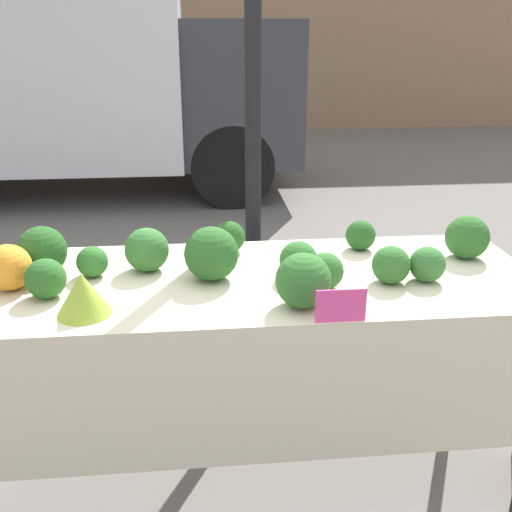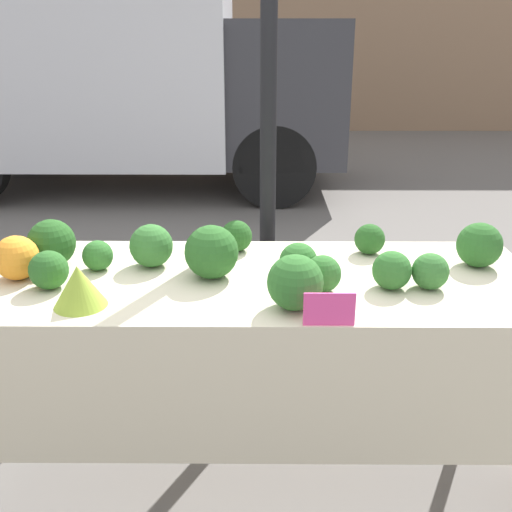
{
  "view_description": "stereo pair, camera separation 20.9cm",
  "coord_description": "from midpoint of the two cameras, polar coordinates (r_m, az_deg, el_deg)",
  "views": [
    {
      "loc": [
        -0.2,
        -1.94,
        1.69
      ],
      "look_at": [
        0.0,
        0.0,
        0.94
      ],
      "focal_mm": 42.0,
      "sensor_mm": 36.0,
      "label": 1
    },
    {
      "loc": [
        0.01,
        -1.95,
        1.69
      ],
      "look_at": [
        0.0,
        0.0,
        0.94
      ],
      "focal_mm": 42.0,
      "sensor_mm": 36.0,
      "label": 2
    }
  ],
  "objects": [
    {
      "name": "broccoli_head_7",
      "position": [
        2.09,
        -22.15,
        -2.07
      ],
      "size": [
        0.13,
        0.13,
        0.13
      ],
      "color": "#285B23",
      "rests_on": "market_table"
    },
    {
      "name": "parked_truck",
      "position": [
        6.72,
        -18.96,
        16.2
      ],
      "size": [
        4.48,
        1.92,
        2.29
      ],
      "color": "silver",
      "rests_on": "ground_plane"
    },
    {
      "name": "romanesco_head",
      "position": [
        1.93,
        -19.2,
        -3.5
      ],
      "size": [
        0.17,
        0.17,
        0.14
      ],
      "color": "#93B238",
      "rests_on": "market_table"
    },
    {
      "name": "broccoli_head_0",
      "position": [
        2.08,
        1.21,
        -0.44
      ],
      "size": [
        0.13,
        0.13,
        0.13
      ],
      "color": "#2D6628",
      "rests_on": "market_table"
    },
    {
      "name": "orange_cauliflower",
      "position": [
        2.2,
        -25.08,
        -1.05
      ],
      "size": [
        0.16,
        0.16,
        0.16
      ],
      "color": "orange",
      "rests_on": "market_table"
    },
    {
      "name": "broccoli_head_11",
      "position": [
        2.08,
        9.96,
        -0.89
      ],
      "size": [
        0.13,
        0.13,
        0.13
      ],
      "color": "#2D6628",
      "rests_on": "market_table"
    },
    {
      "name": "broccoli_head_6",
      "position": [
        2.01,
        3.67,
        -1.48
      ],
      "size": [
        0.12,
        0.12,
        0.12
      ],
      "color": "#2D6628",
      "rests_on": "market_table"
    },
    {
      "name": "broccoli_head_2",
      "position": [
        2.21,
        -17.98,
        -0.57
      ],
      "size": [
        0.11,
        0.11,
        0.11
      ],
      "color": "#2D6628",
      "rests_on": "market_table"
    },
    {
      "name": "broccoli_head_3",
      "position": [
        2.34,
        -5.12,
        1.79
      ],
      "size": [
        0.12,
        0.12,
        0.12
      ],
      "color": "#23511E",
      "rests_on": "market_table"
    },
    {
      "name": "broccoli_head_5",
      "position": [
        2.08,
        -7.15,
        0.16
      ],
      "size": [
        0.19,
        0.19,
        0.19
      ],
      "color": "#285B23",
      "rests_on": "market_table"
    },
    {
      "name": "broccoli_head_12",
      "position": [
        2.38,
        7.47,
        1.93
      ],
      "size": [
        0.12,
        0.12,
        0.12
      ],
      "color": "#23511E",
      "rests_on": "market_table"
    },
    {
      "name": "broccoli_head_10",
      "position": [
        2.2,
        -13.05,
        0.54
      ],
      "size": [
        0.16,
        0.16,
        0.16
      ],
      "color": "#336B2D",
      "rests_on": "market_table"
    },
    {
      "name": "broccoli_head_1",
      "position": [
        2.37,
        17.14,
        1.68
      ],
      "size": [
        0.16,
        0.16,
        0.16
      ],
      "color": "#285B23",
      "rests_on": "market_table"
    },
    {
      "name": "market_table",
      "position": [
        2.11,
        -2.67,
        -5.6
      ],
      "size": [
        2.0,
        0.75,
        0.86
      ],
      "color": "beige",
      "rests_on": "ground_plane"
    },
    {
      "name": "broccoli_head_9",
      "position": [
        1.86,
        1.34,
        -2.43
      ],
      "size": [
        0.18,
        0.18,
        0.18
      ],
      "color": "#2D6628",
      "rests_on": "market_table"
    },
    {
      "name": "ground_plane",
      "position": [
        2.58,
        -2.47,
        -19.86
      ],
      "size": [
        40.0,
        40.0,
        0.0
      ],
      "primitive_type": "plane",
      "color": "slate"
    },
    {
      "name": "price_sign",
      "position": [
        1.79,
        4.81,
        -4.81
      ],
      "size": [
        0.15,
        0.01,
        0.1
      ],
      "color": "#EF4793",
      "rests_on": "market_table"
    },
    {
      "name": "tent_pole",
      "position": [
        2.57,
        -2.68,
        13.5
      ],
      "size": [
        0.07,
        0.07,
        2.7
      ],
      "color": "black",
      "rests_on": "ground_plane"
    },
    {
      "name": "broccoli_head_4",
      "position": [
        2.12,
        13.33,
        -0.83
      ],
      "size": [
        0.12,
        0.12,
        0.12
      ],
      "color": "#336B2D",
      "rests_on": "market_table"
    },
    {
      "name": "broccoli_head_8",
      "position": [
        2.28,
        -22.22,
        0.43
      ],
      "size": [
        0.17,
        0.17,
        0.17
      ],
      "color": "#23511E",
      "rests_on": "market_table"
    }
  ]
}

